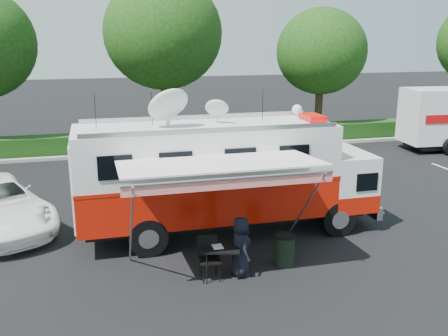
# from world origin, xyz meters

# --- Properties ---
(ground_plane) EXTENTS (120.00, 120.00, 0.00)m
(ground_plane) POSITION_xyz_m (0.00, 0.00, 0.00)
(ground_plane) COLOR black
(ground_plane) RESTS_ON ground
(back_border) EXTENTS (60.00, 6.14, 8.87)m
(back_border) POSITION_xyz_m (1.14, 12.90, 5.00)
(back_border) COLOR #9E998E
(back_border) RESTS_ON ground_plane
(stall_lines) EXTENTS (24.12, 5.50, 0.01)m
(stall_lines) POSITION_xyz_m (-0.50, 3.00, 0.00)
(stall_lines) COLOR silver
(stall_lines) RESTS_ON ground_plane
(command_truck) EXTENTS (8.91, 2.45, 4.28)m
(command_truck) POSITION_xyz_m (-0.08, -0.00, 1.83)
(command_truck) COLOR black
(command_truck) RESTS_ON ground_plane
(awning) EXTENTS (4.86, 2.52, 2.94)m
(awning) POSITION_xyz_m (-0.88, -2.55, 2.75)
(awning) COLOR silver
(awning) RESTS_ON ground_plane
(person) EXTENTS (0.53, 0.78, 1.54)m
(person) POSITION_xyz_m (-0.43, -2.79, 0.00)
(person) COLOR black
(person) RESTS_ON ground_plane
(folding_table) EXTENTS (1.10, 0.91, 0.81)m
(folding_table) POSITION_xyz_m (-0.97, -2.80, 0.76)
(folding_table) COLOR black
(folding_table) RESTS_ON ground_plane
(folding_chair) EXTENTS (0.54, 0.56, 1.06)m
(folding_chair) POSITION_xyz_m (-1.23, -2.69, 0.63)
(folding_chair) COLOR black
(folding_chair) RESTS_ON ground_plane
(trash_bin) EXTENTS (0.56, 0.56, 0.83)m
(trash_bin) POSITION_xyz_m (0.83, -2.54, 0.42)
(trash_bin) COLOR black
(trash_bin) RESTS_ON ground_plane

